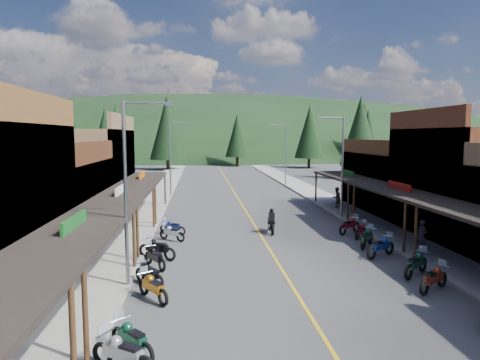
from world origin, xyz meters
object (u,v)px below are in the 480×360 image
object	(u,v)px
pine_0	(11,136)
pine_5	(364,129)
pine_11	(360,131)
bike_west_4	(153,286)
bike_west_2	(123,352)
pedestrian_east_a	(422,236)
pedestrian_east_b	(336,197)
pine_2	(167,128)
bike_east_8	(361,230)
pine_3	(237,136)
pine_9	(368,136)
shop_east_2	(475,182)
pine_7	(75,132)
pine_4	(309,132)
pine_8	(75,139)
shop_east_3	(403,182)
bike_west_3	(132,337)
bike_west_7	(157,248)
bike_west_9	(173,227)
bike_east_5	(416,263)
bike_east_4	(434,278)
streetlight_1	(172,155)
streetlight_2	(341,162)
bike_west_5	(149,273)
bike_east_7	(367,237)
streetlight_3	(285,152)
streetlight_0	(129,185)
bike_west_8	(172,232)
bike_east_9	(350,225)
bike_west_6	(155,256)
pine_10	(116,134)
pine_1	(105,132)
pine_6	(432,136)
shop_west_2	(34,204)
bike_east_6	(381,246)

from	to	relation	value
pine_0	pine_5	size ratio (longest dim) A/B	0.79
pine_11	bike_west_4	size ratio (longest dim) A/B	5.86
pine_5	bike_west_2	size ratio (longest dim) A/B	6.41
pedestrian_east_a	pedestrian_east_b	xyz separation A→B (m)	(0.03, 14.71, -0.01)
pine_2	bike_east_8	size ratio (longest dim) A/B	7.54
pine_3	pine_9	distance (m)	29.00
shop_east_2	bike_east_8	world-z (taller)	shop_east_2
pine_7	pine_4	bearing A→B (deg)	-17.74
pine_8	shop_east_3	bearing A→B (deg)	-38.75
bike_west_3	bike_west_7	world-z (taller)	bike_west_7
shop_east_2	bike_west_9	world-z (taller)	shop_east_2
pine_2	bike_east_5	size ratio (longest dim) A/B	6.25
bike_east_4	bike_east_8	xyz separation A→B (m)	(0.49, 9.46, -0.07)
pine_5	pine_0	bearing A→B (deg)	-172.30
streetlight_1	pine_4	size ratio (longest dim) A/B	0.64
streetlight_2	pedestrian_east_a	size ratio (longest dim) A/B	4.33
shop_east_2	bike_west_5	bearing A→B (deg)	-159.53
pine_11	bike_east_7	world-z (taller)	pine_11
streetlight_3	pedestrian_east_a	size ratio (longest dim) A/B	4.33
bike_west_9	bike_east_4	xyz separation A→B (m)	(11.59, -11.45, 0.06)
shop_east_3	bike_west_4	xyz separation A→B (m)	(-19.62, -18.86, -1.93)
pine_3	pedestrian_east_a	distance (m)	68.75
streetlight_2	pedestrian_east_a	distance (m)	11.01
streetlight_0	shop_east_3	bearing A→B (deg)	39.88
bike_west_2	bike_west_8	bearing A→B (deg)	31.73
bike_west_4	bike_east_9	distance (m)	15.88
bike_west_8	streetlight_1	bearing A→B (deg)	40.93
bike_west_6	bike_east_5	world-z (taller)	bike_east_5
bike_west_5	bike_west_7	size ratio (longest dim) A/B	0.86
streetlight_2	bike_west_7	world-z (taller)	streetlight_2
pine_5	bike_east_4	bearing A→B (deg)	-109.49
pine_4	bike_west_6	size ratio (longest dim) A/B	5.95
pine_7	bike_west_9	size ratio (longest dim) A/B	6.50
pine_3	bike_west_3	distance (m)	78.74
streetlight_0	pine_10	distance (m)	57.13
streetlight_0	bike_west_8	size ratio (longest dim) A/B	4.14
pine_1	pine_6	size ratio (longest dim) A/B	1.14
shop_east_2	streetlight_3	xyz separation A→B (m)	(-6.83, 28.30, 0.94)
pine_0	pedestrian_east_a	world-z (taller)	pine_0
shop_west_2	pine_3	size ratio (longest dim) A/B	0.99
shop_east_2	pine_5	distance (m)	73.29
pine_7	pedestrian_east_a	size ratio (longest dim) A/B	6.77
pine_4	bike_east_4	bearing A→B (deg)	-100.22
bike_west_9	bike_east_6	world-z (taller)	bike_east_6
pine_11	bike_west_3	bearing A→B (deg)	-117.56
bike_east_4	bike_east_6	distance (m)	5.11
pine_6	bike_east_4	bearing A→B (deg)	-119.29
streetlight_2	bike_east_8	size ratio (longest dim) A/B	4.31
streetlight_2	bike_west_2	world-z (taller)	streetlight_2
streetlight_2	pine_4	world-z (taller)	pine_4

